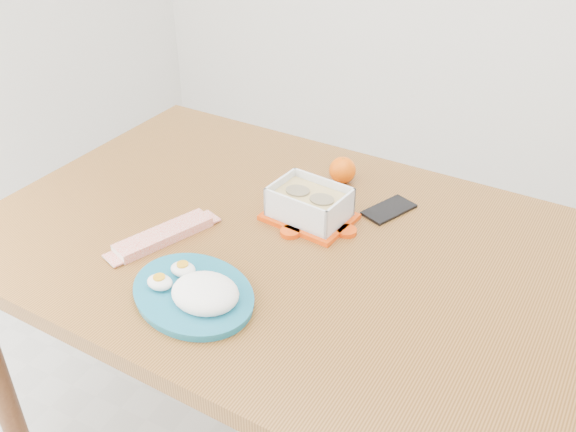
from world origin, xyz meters
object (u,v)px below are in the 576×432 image
at_px(rice_plate, 197,291).
at_px(dining_table, 288,269).
at_px(food_container, 309,204).
at_px(orange_fruit, 343,170).
at_px(smartphone, 389,210).

bearing_deg(rice_plate, dining_table, 99.10).
distance_m(food_container, rice_plate, 0.36).
height_order(dining_table, orange_fruit, orange_fruit).
bearing_deg(food_container, smartphone, 45.75).
relative_size(food_container, rice_plate, 0.61).
height_order(food_container, rice_plate, food_container).
distance_m(dining_table, rice_plate, 0.29).
bearing_deg(orange_fruit, food_container, -89.63).
distance_m(rice_plate, smartphone, 0.52).
height_order(orange_fruit, rice_plate, rice_plate).
bearing_deg(smartphone, rice_plate, -91.00).
distance_m(orange_fruit, rice_plate, 0.55).
xyz_separation_m(orange_fruit, smartphone, (0.15, -0.08, -0.03)).
xyz_separation_m(food_container, orange_fruit, (-0.00, 0.19, -0.01)).
height_order(dining_table, smartphone, smartphone).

